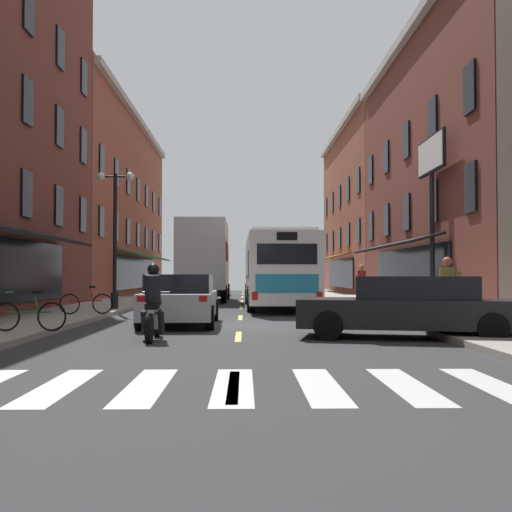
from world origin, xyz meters
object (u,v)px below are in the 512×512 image
object	(u,v)px
billboard_sign	(432,176)
street_lamp_twin	(115,233)
box_truck	(205,262)
sedan_near	(410,307)
transit_bus	(277,270)
pedestrian_mid	(362,283)
motorcycle_rider	(153,307)
bicycle_mid	(29,315)
bicycle_near	(86,303)
pedestrian_near	(448,290)
sedan_far	(181,299)
sedan_mid	(215,285)

from	to	relation	value
billboard_sign	street_lamp_twin	distance (m)	12.00
box_truck	street_lamp_twin	xyz separation A→B (m)	(-2.77, -9.72, 0.88)
street_lamp_twin	sedan_near	bearing A→B (deg)	-48.93
sedan_near	transit_bus	bearing A→B (deg)	100.08
sedan_near	pedestrian_mid	size ratio (longest dim) A/B	2.94
sedan_near	street_lamp_twin	bearing A→B (deg)	131.07
pedestrian_mid	street_lamp_twin	size ratio (longest dim) A/B	0.33
motorcycle_rider	street_lamp_twin	world-z (taller)	street_lamp_twin
pedestrian_mid	transit_bus	bearing A→B (deg)	-34.05
billboard_sign	street_lamp_twin	size ratio (longest dim) A/B	1.24
transit_bus	motorcycle_rider	xyz separation A→B (m)	(-3.37, -13.33, -0.92)
box_truck	bicycle_mid	bearing A→B (deg)	-98.13
bicycle_mid	sedan_near	bearing A→B (deg)	-1.96
transit_bus	street_lamp_twin	bearing A→B (deg)	-153.39
sedan_near	bicycle_mid	bearing A→B (deg)	178.04
transit_bus	bicycle_near	size ratio (longest dim) A/B	6.53
sedan_near	pedestrian_near	xyz separation A→B (m)	(1.19, 0.99, 0.34)
sedan_far	street_lamp_twin	world-z (taller)	street_lamp_twin
transit_bus	box_truck	bearing A→B (deg)	118.07
sedan_mid	billboard_sign	bearing A→B (deg)	-66.79
sedan_near	motorcycle_rider	world-z (taller)	motorcycle_rider
motorcycle_rider	bicycle_near	bearing A→B (deg)	114.41
billboard_sign	pedestrian_near	world-z (taller)	billboard_sign
transit_bus	pedestrian_mid	xyz separation A→B (m)	(3.90, 1.52, -0.60)
street_lamp_twin	bicycle_mid	bearing A→B (deg)	-89.92
sedan_near	pedestrian_near	bearing A→B (deg)	39.96
box_truck	pedestrian_near	xyz separation A→B (m)	(7.00, -18.57, -1.08)
pedestrian_near	pedestrian_mid	xyz separation A→B (m)	(0.41, 13.51, -0.01)
sedan_near	pedestrian_mid	world-z (taller)	pedestrian_mid
bicycle_near	bicycle_mid	xyz separation A→B (m)	(0.28, -6.35, 0.00)
transit_bus	pedestrian_near	xyz separation A→B (m)	(3.50, -11.99, -0.58)
billboard_sign	sedan_near	distance (m)	10.58
bicycle_mid	sedan_far	bearing A→B (deg)	48.15
motorcycle_rider	pedestrian_near	world-z (taller)	pedestrian_near
box_truck	street_lamp_twin	bearing A→B (deg)	-105.89
billboard_sign	bicycle_near	xyz separation A→B (m)	(-12.06, -2.45, -4.55)
motorcycle_rider	sedan_far	bearing A→B (deg)	87.42
box_truck	street_lamp_twin	world-z (taller)	street_lamp_twin
sedan_mid	sedan_far	xyz separation A→B (m)	(0.24, -26.23, 0.01)
pedestrian_near	sedan_far	bearing A→B (deg)	49.48
sedan_far	bicycle_near	bearing A→B (deg)	138.99
transit_bus	sedan_far	world-z (taller)	transit_bus
transit_bus	street_lamp_twin	world-z (taller)	street_lamp_twin
bicycle_mid	pedestrian_mid	xyz separation A→B (m)	(10.16, 14.21, 0.52)
billboard_sign	sedan_mid	distance (m)	23.11
transit_bus	pedestrian_near	distance (m)	12.51
pedestrian_mid	street_lamp_twin	bearing A→B (deg)	-30.70
motorcycle_rider	bicycle_mid	bearing A→B (deg)	167.55
sedan_mid	bicycle_near	world-z (taller)	sedan_mid
sedan_mid	sedan_far	distance (m)	26.23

